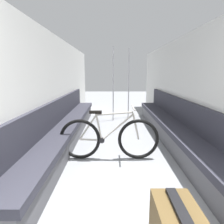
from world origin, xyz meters
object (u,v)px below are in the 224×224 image
(bicycle, at_px, (109,138))
(grab_pole_near, at_px, (113,85))
(bench_seat_row_left, at_px, (66,128))
(grab_pole_far, at_px, (129,85))
(bench_seat_row_right, at_px, (173,128))

(bicycle, xyz_separation_m, grab_pole_near, (0.09, 2.82, 0.70))
(bicycle, bearing_deg, bench_seat_row_left, 137.12)
(grab_pole_near, bearing_deg, bicycle, -91.75)
(grab_pole_near, bearing_deg, grab_pole_far, 38.92)
(bench_seat_row_left, xyz_separation_m, grab_pole_far, (1.49, 2.38, 0.77))
(bench_seat_row_right, xyz_separation_m, grab_pole_near, (-1.24, 1.98, 0.77))
(bicycle, height_order, grab_pole_near, grab_pole_near)
(bench_seat_row_right, xyz_separation_m, bicycle, (-1.33, -0.84, 0.07))
(grab_pole_far, bearing_deg, bicycle, -100.25)
(bicycle, xyz_separation_m, grab_pole_far, (0.58, 3.22, 0.70))
(bicycle, bearing_deg, grab_pole_far, 79.54)
(bench_seat_row_right, height_order, grab_pole_far, grab_pole_far)
(grab_pole_near, distance_m, grab_pole_far, 0.64)
(bench_seat_row_left, height_order, bicycle, bench_seat_row_left)
(bench_seat_row_right, relative_size, bicycle, 3.24)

